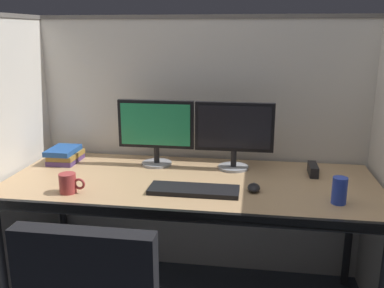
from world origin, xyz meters
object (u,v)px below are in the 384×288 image
monitor_right (234,131)px  keyboard_main (194,190)px  soda_can (339,191)px  computer_mouse (254,188)px  coffee_mug (68,183)px  monitor_left (156,128)px  book_stack (65,155)px  desk (190,190)px  red_stapler (313,169)px

monitor_right → keyboard_main: (-0.17, -0.39, -0.20)m
keyboard_main → soda_can: (0.66, -0.04, 0.05)m
computer_mouse → coffee_mug: bearing=-170.0°
monitor_right → monitor_left: bearing=179.3°
book_stack → computer_mouse: bearing=-15.6°
desk → computer_mouse: 0.34m
monitor_left → computer_mouse: bearing=-31.0°
monitor_left → soda_can: size_ratio=3.52×
computer_mouse → red_stapler: red_stapler is taller
computer_mouse → soda_can: (0.37, -0.10, 0.04)m
computer_mouse → coffee_mug: 0.88m
keyboard_main → computer_mouse: computer_mouse is taller
desk → keyboard_main: keyboard_main is taller
keyboard_main → book_stack: book_stack is taller
keyboard_main → book_stack: size_ratio=1.98×
book_stack → monitor_right: bearing=1.2°
coffee_mug → monitor_left: bearing=57.2°
soda_can → book_stack: size_ratio=0.56×
computer_mouse → book_stack: 1.14m
soda_can → red_stapler: soda_can is taller
coffee_mug → red_stapler: size_ratio=0.84×
desk → book_stack: size_ratio=8.74×
soda_can → computer_mouse: bearing=165.7°
monitor_left → monitor_right: 0.44m
monitor_right → keyboard_main: bearing=-113.3°
desk → monitor_right: (0.21, 0.24, 0.27)m
keyboard_main → soda_can: bearing=-3.4°
monitor_right → soda_can: size_ratio=3.52×
computer_mouse → red_stapler: 0.43m
desk → soda_can: size_ratio=15.57×
red_stapler → computer_mouse: bearing=-136.7°
monitor_right → computer_mouse: size_ratio=4.48×
monitor_left → soda_can: bearing=-24.8°
monitor_right → coffee_mug: monitor_right is taller
coffee_mug → book_stack: bearing=116.6°
desk → soda_can: bearing=-15.1°
monitor_left → desk: bearing=-46.1°
computer_mouse → coffee_mug: (-0.87, -0.15, 0.03)m
monitor_left → red_stapler: bearing=-2.8°
coffee_mug → soda_can: (1.24, 0.06, 0.01)m
coffee_mug → red_stapler: coffee_mug is taller
book_stack → red_stapler: bearing=-0.6°
monitor_left → red_stapler: monitor_left is taller
keyboard_main → computer_mouse: bearing=11.4°
desk → book_stack: 0.81m
desk → computer_mouse: (0.32, -0.09, 0.07)m
monitor_left → monitor_right: bearing=-0.7°
monitor_left → keyboard_main: size_ratio=1.00×
monitor_right → keyboard_main: size_ratio=1.00×
red_stapler → desk: bearing=-162.6°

